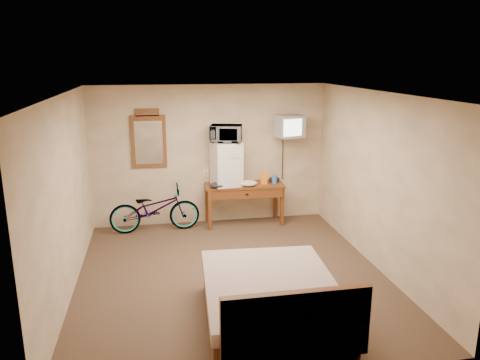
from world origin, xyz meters
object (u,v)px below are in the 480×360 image
(microwave, at_px, (226,134))
(wall_mirror, at_px, (149,139))
(blue_cup, at_px, (274,179))
(crt_television, at_px, (290,126))
(bed, at_px, (272,303))
(desk, at_px, (245,191))
(bicycle, at_px, (155,209))
(mini_fridge, at_px, (226,164))

(microwave, xyz_separation_m, wall_mirror, (-1.33, 0.24, -0.10))
(blue_cup, relative_size, wall_mirror, 0.15)
(crt_television, height_order, bed, crt_television)
(desk, bearing_deg, blue_cup, -2.33)
(desk, bearing_deg, wall_mirror, 170.56)
(desk, distance_m, bicycle, 1.62)
(mini_fridge, bearing_deg, microwave, 56.31)
(microwave, relative_size, wall_mirror, 0.52)
(microwave, height_order, crt_television, crt_television)
(desk, relative_size, blue_cup, 9.06)
(bed, bearing_deg, crt_television, 71.07)
(desk, height_order, microwave, microwave)
(blue_cup, distance_m, bed, 3.51)
(microwave, height_order, bed, microwave)
(crt_television, bearing_deg, wall_mirror, 174.19)
(wall_mirror, bearing_deg, bicycle, -81.24)
(bed, bearing_deg, wall_mirror, 109.54)
(bicycle, distance_m, bed, 3.56)
(desk, xyz_separation_m, wall_mirror, (-1.65, 0.27, 0.94))
(microwave, bearing_deg, desk, 9.88)
(blue_cup, bearing_deg, bicycle, -179.27)
(desk, height_order, wall_mirror, wall_mirror)
(desk, distance_m, microwave, 1.09)
(microwave, relative_size, bicycle, 0.35)
(crt_television, bearing_deg, desk, -178.35)
(desk, distance_m, wall_mirror, 1.92)
(microwave, bearing_deg, bicycle, -161.08)
(desk, height_order, mini_fridge, mini_fridge)
(crt_television, distance_m, wall_mirror, 2.48)
(microwave, xyz_separation_m, blue_cup, (0.87, -0.05, -0.84))
(desk, height_order, blue_cup, blue_cup)
(blue_cup, xyz_separation_m, bed, (-0.89, -3.36, -0.53))
(desk, xyz_separation_m, bicycle, (-1.60, -0.05, -0.23))
(bicycle, bearing_deg, wall_mirror, 6.16)
(wall_mirror, bearing_deg, crt_television, -5.81)
(blue_cup, bearing_deg, desk, 177.67)
(mini_fridge, relative_size, bicycle, 0.50)
(mini_fridge, bearing_deg, bicycle, -176.41)
(bicycle, bearing_deg, desk, -90.83)
(wall_mirror, height_order, bicycle, wall_mirror)
(wall_mirror, bearing_deg, blue_cup, -7.69)
(mini_fridge, xyz_separation_m, microwave, (0.00, 0.00, 0.54))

